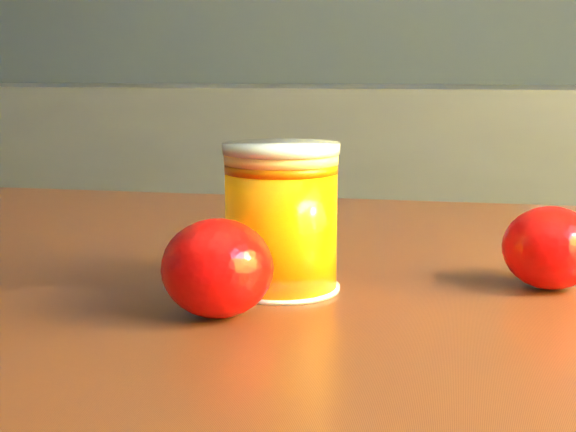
# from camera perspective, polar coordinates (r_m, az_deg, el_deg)

# --- Properties ---
(kitchen_counter) EXTENTS (3.15, 0.60, 0.90)m
(kitchen_counter) POSITION_cam_1_polar(r_m,az_deg,el_deg) (1.90, -9.05, -4.51)
(kitchen_counter) COLOR #525257
(kitchen_counter) RESTS_ON ground
(juice_glass) EXTENTS (0.07, 0.07, 0.09)m
(juice_glass) POSITION_cam_1_polar(r_m,az_deg,el_deg) (0.48, -0.48, -0.17)
(juice_glass) COLOR orange
(juice_glass) RESTS_ON table
(orange_front) EXTENTS (0.08, 0.08, 0.05)m
(orange_front) POSITION_cam_1_polar(r_m,az_deg,el_deg) (0.43, -5.03, -3.71)
(orange_front) COLOR #F00C04
(orange_front) RESTS_ON table
(orange_back) EXTENTS (0.07, 0.07, 0.05)m
(orange_back) POSITION_cam_1_polar(r_m,az_deg,el_deg) (0.51, 18.15, -2.16)
(orange_back) COLOR #F00C04
(orange_back) RESTS_ON table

